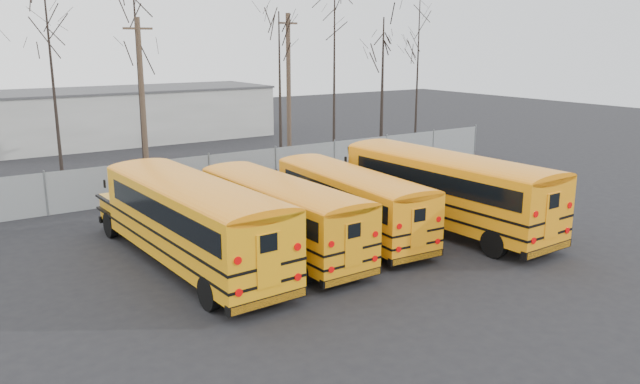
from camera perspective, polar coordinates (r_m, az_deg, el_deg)
ground at (r=23.26m, az=2.25°, el=-5.84°), size 120.00×120.00×0.00m
fence at (r=33.09m, az=-10.07°, el=1.65°), size 40.00×0.04×2.00m
distant_building at (r=52.21m, az=-17.14°, el=6.72°), size 22.00×8.00×4.00m
bus_a at (r=22.05m, az=-11.78°, el=-2.07°), size 3.17×11.65×3.23m
bus_b at (r=23.22m, az=-3.83°, el=-1.56°), size 2.57×10.28×2.86m
bus_c at (r=25.19m, az=2.65°, el=-0.40°), size 2.93×10.16×2.81m
bus_d at (r=26.59m, az=11.16°, el=0.73°), size 3.17×11.87×3.29m
utility_pole_left at (r=35.82m, az=-15.92°, el=8.12°), size 1.60×0.28×9.00m
utility_pole_right at (r=41.45m, az=-2.89°, el=9.65°), size 1.66×0.58×9.50m
tree_2 at (r=34.84m, az=-23.22°, el=9.14°), size 0.26×0.26×11.35m
tree_3 at (r=36.54m, az=-16.18°, el=9.36°), size 0.26×0.26×10.72m
tree_4 at (r=36.70m, az=-3.68°, el=8.83°), size 0.26×0.26×9.38m
tree_5 at (r=40.84m, az=1.31°, el=11.46°), size 0.26×0.26×12.39m
tree_6 at (r=43.03m, az=5.71°, el=9.44°), size 0.26×0.26×9.29m
tree_7 at (r=47.26m, az=8.90°, el=10.74°), size 0.26×0.26×10.98m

